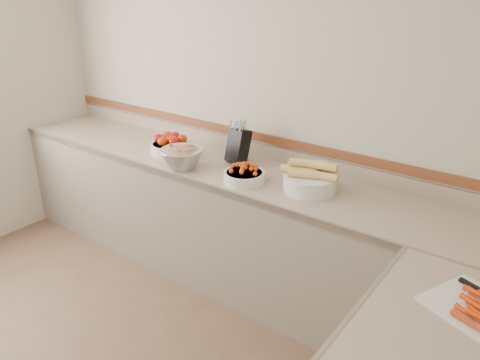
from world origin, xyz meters
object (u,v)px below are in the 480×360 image
Objects in this scene: tomato_bowl at (170,145)px; rhubarb_bowl at (182,156)px; knife_block at (238,145)px; corn_bowl at (310,179)px; cherry_tomato_bowl at (244,175)px.

rhubarb_bowl is (0.29, -0.18, 0.02)m from tomato_bowl.
tomato_bowl is at bearing 148.85° from rhubarb_bowl.
tomato_bowl is 0.34m from rhubarb_bowl.
knife_block is 0.67m from corn_bowl.
cherry_tomato_bowl is 0.72× the size of corn_bowl.
knife_block reaches higher than rhubarb_bowl.
corn_bowl is (0.65, -0.13, -0.05)m from knife_block.
knife_block is 0.55m from tomato_bowl.
tomato_bowl is 0.79× the size of corn_bowl.
tomato_bowl is 0.79m from cherry_tomato_bowl.
knife_block is 0.87× the size of corn_bowl.
cherry_tomato_bowl is at bearing -8.53° from tomato_bowl.
corn_bowl is at bearing -11.37° from knife_block.
tomato_bowl is 1.10× the size of cherry_tomato_bowl.
tomato_bowl is at bearing -163.74° from knife_block.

